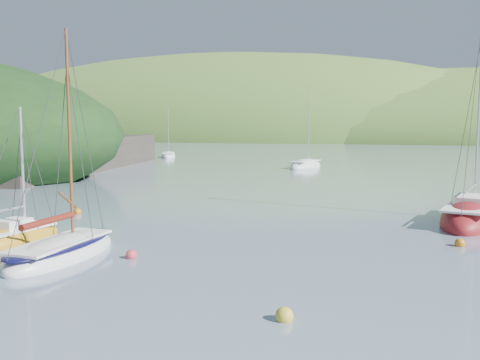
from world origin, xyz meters
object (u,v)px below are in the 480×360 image
(sloop_red, at_px, (471,218))
(sailboat_yellow, at_px, (15,238))
(distant_sloop_a, at_px, (305,166))
(daysailer_white, at_px, (62,252))
(distant_sloop_c, at_px, (168,156))

(sloop_red, bearing_deg, sailboat_yellow, -137.76)
(sloop_red, bearing_deg, distant_sloop_a, 127.75)
(daysailer_white, xyz_separation_m, sailboat_yellow, (-3.59, 1.58, -0.05))
(distant_sloop_a, relative_size, distant_sloop_c, 1.16)
(daysailer_white, distance_m, sloop_red, 20.21)
(daysailer_white, height_order, distant_sloop_a, distant_sloop_a)
(distant_sloop_c, bearing_deg, daysailer_white, -89.37)
(sloop_red, height_order, sailboat_yellow, sloop_red)
(sloop_red, distance_m, sailboat_yellow, 22.23)
(sloop_red, relative_size, sailboat_yellow, 1.91)
(sailboat_yellow, bearing_deg, sloop_red, 35.83)
(daysailer_white, bearing_deg, sailboat_yellow, 155.20)
(sailboat_yellow, relative_size, distant_sloop_c, 0.77)
(daysailer_white, relative_size, distant_sloop_a, 0.98)
(distant_sloop_c, bearing_deg, distant_sloop_a, -48.86)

